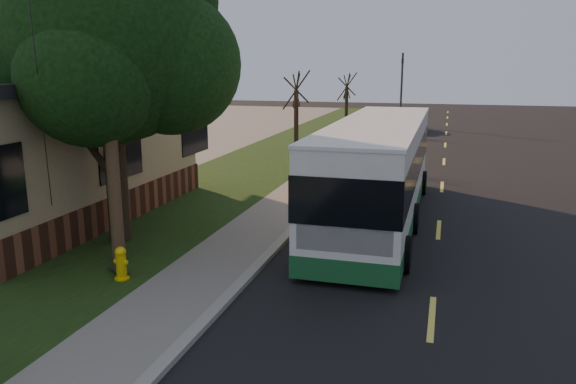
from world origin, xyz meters
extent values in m
plane|color=black|center=(0.00, 0.00, 0.00)|extent=(120.00, 120.00, 0.00)
cube|color=black|center=(4.00, 10.00, 0.01)|extent=(8.00, 80.00, 0.01)
cube|color=gray|center=(0.00, 10.00, 0.06)|extent=(0.25, 80.00, 0.12)
cube|color=slate|center=(-1.00, 10.00, 0.04)|extent=(2.00, 80.00, 0.08)
cube|color=black|center=(-4.50, 10.00, 0.04)|extent=(5.00, 80.00, 0.07)
cube|color=slate|center=(-14.50, 10.00, 0.02)|extent=(15.00, 80.00, 0.04)
cylinder|color=yellow|center=(-2.60, 0.00, 0.35)|extent=(0.22, 0.22, 0.55)
sphere|color=yellow|center=(-2.60, 0.00, 0.69)|extent=(0.24, 0.24, 0.24)
cylinder|color=yellow|center=(-2.60, 0.00, 0.47)|extent=(0.30, 0.10, 0.10)
cylinder|color=yellow|center=(-2.60, 0.00, 0.47)|extent=(0.10, 0.18, 0.10)
cylinder|color=yellow|center=(-2.60, 0.00, 0.09)|extent=(0.32, 0.32, 0.04)
cylinder|color=#473321|center=(-3.30, 1.00, 4.57)|extent=(0.30, 0.30, 9.00)
cylinder|color=#2D2D30|center=(-4.20, -0.10, 3.80)|extent=(2.52, 3.21, 7.60)
cylinder|color=black|center=(-4.20, 2.50, 2.07)|extent=(0.56, 0.56, 4.00)
sphere|color=black|center=(-4.20, 2.50, 5.27)|extent=(5.20, 5.20, 5.20)
sphere|color=black|center=(-2.80, 3.10, 4.67)|extent=(3.60, 3.60, 3.60)
sphere|color=black|center=(-5.40, 2.10, 4.97)|extent=(3.80, 3.80, 3.80)
sphere|color=black|center=(-3.90, 1.20, 4.37)|extent=(3.20, 3.20, 3.20)
sphere|color=black|center=(-4.80, 3.90, 5.67)|extent=(3.40, 3.40, 3.40)
sphere|color=black|center=(-3.30, 3.70, 6.27)|extent=(3.00, 3.00, 3.00)
cylinder|color=black|center=(-3.50, 18.00, 1.72)|extent=(0.24, 0.24, 3.30)
cylinder|color=black|center=(-3.50, 18.00, 3.37)|extent=(1.38, 0.57, 2.01)
cylinder|color=black|center=(-3.50, 18.00, 3.37)|extent=(0.74, 1.21, 1.58)
cylinder|color=black|center=(-3.50, 18.00, 3.37)|extent=(0.65, 1.05, 1.95)
cylinder|color=black|center=(-3.50, 18.00, 3.37)|extent=(1.28, 0.53, 1.33)
cylinder|color=black|center=(-3.50, 18.00, 3.37)|extent=(0.75, 1.21, 1.70)
cylinder|color=black|center=(-3.00, 30.00, 1.58)|extent=(0.24, 0.24, 3.03)
cylinder|color=black|center=(-3.00, 30.00, 3.10)|extent=(1.38, 0.57, 2.01)
cylinder|color=black|center=(-3.00, 30.00, 3.10)|extent=(0.74, 1.21, 1.58)
cylinder|color=black|center=(-3.00, 30.00, 3.10)|extent=(0.65, 1.05, 1.95)
cylinder|color=black|center=(-3.00, 30.00, 3.10)|extent=(1.28, 0.53, 1.33)
cylinder|color=black|center=(-3.00, 30.00, 3.10)|extent=(0.75, 1.21, 1.70)
cylinder|color=#2D2D30|center=(0.50, 34.00, 2.75)|extent=(0.16, 0.16, 5.50)
imported|color=black|center=(0.50, 34.00, 4.50)|extent=(0.18, 0.22, 1.10)
cube|color=silver|center=(2.14, 6.43, 1.73)|extent=(2.33, 11.19, 2.52)
cube|color=#19592B|center=(2.14, 6.43, 0.42)|extent=(2.35, 11.21, 0.51)
cube|color=black|center=(2.14, 6.43, 1.91)|extent=(2.37, 11.23, 1.03)
cube|color=black|center=(2.14, 0.86, 1.59)|extent=(2.03, 0.06, 1.49)
cube|color=yellow|center=(2.14, 0.87, 2.85)|extent=(1.49, 0.06, 0.33)
cube|color=#FFF2CC|center=(1.44, 0.85, 0.51)|extent=(0.23, 0.04, 0.14)
cube|color=#FFF2CC|center=(2.84, 0.85, 0.51)|extent=(0.23, 0.04, 0.14)
cube|color=silver|center=(2.14, 6.43, 3.01)|extent=(2.38, 11.24, 0.08)
cylinder|color=black|center=(0.98, 2.33, 0.43)|extent=(0.26, 0.86, 0.86)
cylinder|color=black|center=(3.31, 2.33, 0.43)|extent=(0.26, 0.86, 0.86)
cylinder|color=black|center=(0.98, 5.50, 0.43)|extent=(0.26, 0.86, 0.86)
cylinder|color=black|center=(3.31, 5.50, 0.43)|extent=(0.26, 0.86, 0.86)
cylinder|color=black|center=(0.98, 10.54, 0.43)|extent=(0.26, 0.86, 0.86)
cylinder|color=black|center=(3.31, 10.54, 0.43)|extent=(0.26, 0.86, 0.86)
cube|color=black|center=(-2.88, 0.31, 0.13)|extent=(0.75, 0.60, 0.02)
cylinder|color=silver|center=(-2.65, 0.15, 0.09)|extent=(0.14, 0.17, 0.05)
cylinder|color=silver|center=(-3.10, 0.46, 0.09)|extent=(0.14, 0.17, 0.05)
cube|color=black|center=(-7.84, 7.17, 0.68)|extent=(1.81, 1.62, 1.29)
cube|color=black|center=(-7.84, 7.17, 1.37)|extent=(1.88, 1.69, 0.09)
imported|color=black|center=(1.50, 30.40, 0.70)|extent=(1.73, 4.13, 1.40)
camera|label=1|loc=(4.07, -10.12, 4.67)|focal=35.00mm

